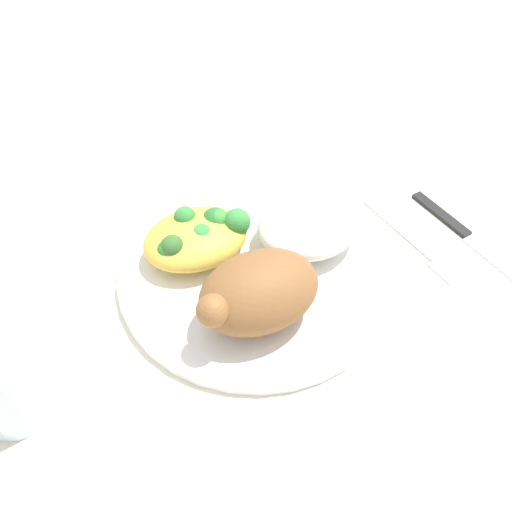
% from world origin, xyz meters
% --- Properties ---
extents(ground_plane, '(2.00, 2.00, 0.00)m').
position_xyz_m(ground_plane, '(0.00, 0.00, 0.00)').
color(ground_plane, '#EDE3C8').
extents(plate, '(0.28, 0.28, 0.01)m').
position_xyz_m(plate, '(0.00, 0.00, 0.01)').
color(plate, white).
rests_on(plate, ground_plane).
extents(roasted_chicken, '(0.12, 0.08, 0.07)m').
position_xyz_m(roasted_chicken, '(0.02, 0.06, 0.05)').
color(roasted_chicken, brown).
rests_on(roasted_chicken, plate).
extents(rice_pile, '(0.11, 0.09, 0.04)m').
position_xyz_m(rice_pile, '(-0.06, -0.01, 0.03)').
color(rice_pile, white).
rests_on(rice_pile, plate).
extents(mac_cheese_with_broccoli, '(0.11, 0.08, 0.04)m').
position_xyz_m(mac_cheese_with_broccoli, '(0.04, -0.04, 0.03)').
color(mac_cheese_with_broccoli, gold).
rests_on(mac_cheese_with_broccoli, plate).
extents(fork, '(0.03, 0.14, 0.01)m').
position_xyz_m(fork, '(-0.17, 0.03, 0.00)').
color(fork, silver).
rests_on(fork, ground_plane).
extents(knife, '(0.04, 0.19, 0.01)m').
position_xyz_m(knife, '(-0.23, 0.05, 0.00)').
color(knife, black).
rests_on(knife, ground_plane).
extents(water_glass, '(0.07, 0.07, 0.08)m').
position_xyz_m(water_glass, '(0.24, 0.05, 0.04)').
color(water_glass, silver).
rests_on(water_glass, ground_plane).
extents(napkin, '(0.11, 0.13, 0.00)m').
position_xyz_m(napkin, '(0.21, -0.10, 0.00)').
color(napkin, white).
rests_on(napkin, ground_plane).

